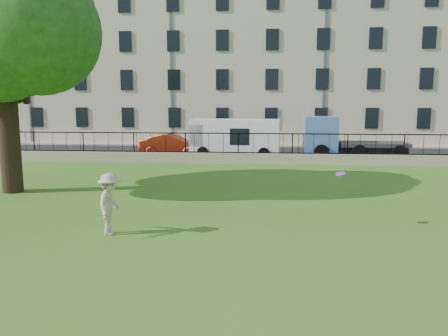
# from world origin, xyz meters

# --- Properties ---
(ground) EXTENTS (120.00, 120.00, 0.00)m
(ground) POSITION_xyz_m (0.00, 0.00, 0.00)
(ground) COLOR #356D19
(ground) RESTS_ON ground
(retaining_wall) EXTENTS (50.00, 0.40, 0.60)m
(retaining_wall) POSITION_xyz_m (0.00, 12.00, 0.30)
(retaining_wall) COLOR gray
(retaining_wall) RESTS_ON ground
(iron_railing) EXTENTS (50.00, 0.05, 1.13)m
(iron_railing) POSITION_xyz_m (0.00, 12.00, 1.15)
(iron_railing) COLOR black
(iron_railing) RESTS_ON retaining_wall
(street) EXTENTS (60.00, 9.00, 0.01)m
(street) POSITION_xyz_m (0.00, 16.70, 0.01)
(street) COLOR black
(street) RESTS_ON ground
(sidewalk) EXTENTS (60.00, 1.40, 0.12)m
(sidewalk) POSITION_xyz_m (0.00, 21.90, 0.06)
(sidewalk) COLOR gray
(sidewalk) RESTS_ON ground
(building_row) EXTENTS (56.40, 10.40, 13.80)m
(building_row) POSITION_xyz_m (0.00, 27.57, 6.92)
(building_row) COLOR beige
(building_row) RESTS_ON ground
(man) EXTENTS (0.63, 1.06, 1.62)m
(man) POSITION_xyz_m (-2.50, -1.58, 0.81)
(man) COLOR #B7B295
(man) RESTS_ON ground
(frisbee) EXTENTS (0.27, 0.28, 0.12)m
(frisbee) POSITION_xyz_m (3.57, -0.33, 1.49)
(frisbee) COLOR #7F28E7
(red_sedan) EXTENTS (4.15, 1.55, 1.36)m
(red_sedan) POSITION_xyz_m (-4.50, 15.40, 0.68)
(red_sedan) COLOR #A12B13
(red_sedan) RESTS_ON street
(white_van) EXTENTS (5.73, 2.55, 2.35)m
(white_van) POSITION_xyz_m (-0.40, 15.40, 1.17)
(white_van) COLOR white
(white_van) RESTS_ON street
(blue_truck) EXTENTS (6.09, 2.24, 2.54)m
(blue_truck) POSITION_xyz_m (6.95, 15.40, 1.27)
(blue_truck) COLOR #5282C2
(blue_truck) RESTS_ON street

